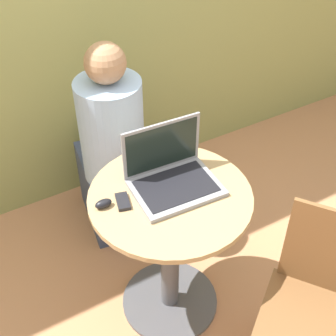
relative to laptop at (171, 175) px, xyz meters
name	(u,v)px	position (x,y,z in m)	size (l,w,h in m)	color
ground_plane	(170,301)	(-0.04, -0.06, -0.81)	(12.00, 12.00, 0.00)	tan
round_table	(170,237)	(-0.04, -0.06, -0.31)	(0.69, 0.69, 0.76)	#4C4C51
laptop	(171,175)	(0.00, 0.00, 0.00)	(0.37, 0.29, 0.26)	gray
cell_phone	(123,201)	(-0.23, 0.00, -0.04)	(0.07, 0.11, 0.02)	black
computer_mouse	(103,204)	(-0.31, 0.01, -0.03)	(0.07, 0.04, 0.04)	black
chair_empty	(315,306)	(0.31, -0.63, -0.36)	(0.56, 0.56, 0.87)	brown
person_seated	(111,158)	(-0.03, 0.59, -0.31)	(0.38, 0.53, 1.19)	#3D4766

